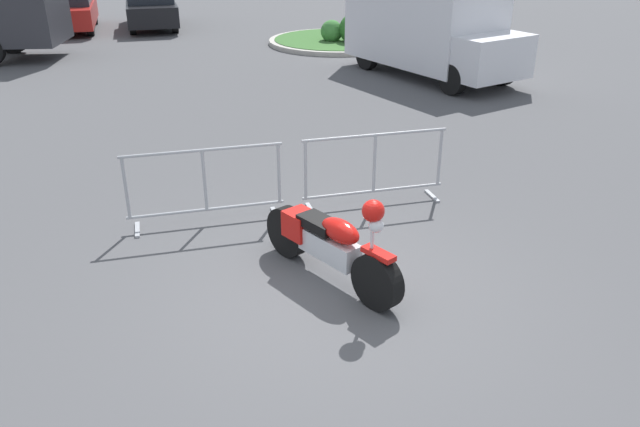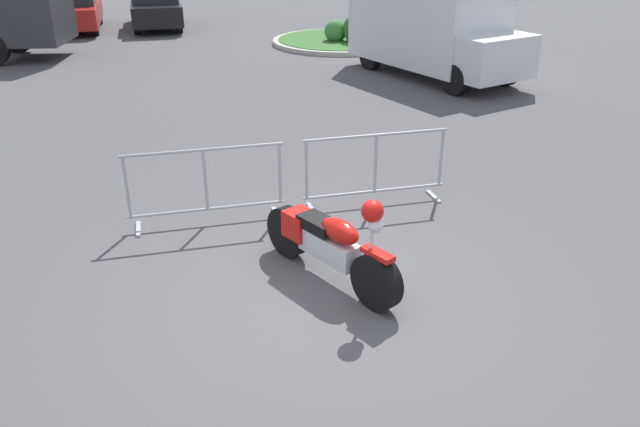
{
  "view_description": "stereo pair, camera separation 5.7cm",
  "coord_description": "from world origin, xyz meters",
  "views": [
    {
      "loc": [
        -1.69,
        -5.59,
        3.78
      ],
      "look_at": [
        0.05,
        0.77,
        0.65
      ],
      "focal_mm": 35.0,
      "sensor_mm": 36.0,
      "label": 1
    },
    {
      "loc": [
        -1.64,
        -5.6,
        3.78
      ],
      "look_at": [
        0.05,
        0.77,
        0.65
      ],
      "focal_mm": 35.0,
      "sensor_mm": 36.0,
      "label": 2
    }
  ],
  "objects": [
    {
      "name": "motorcycle",
      "position": [
        0.04,
        0.37,
        0.46
      ],
      "size": [
        1.09,
        2.02,
        1.22
      ],
      "rotation": [
        0.0,
        0.0,
        -1.13
      ],
      "color": "black",
      "rests_on": "ground"
    },
    {
      "name": "crowd_barrier_far",
      "position": [
        1.24,
        2.21,
        0.55
      ],
      "size": [
        2.12,
        0.45,
        1.07
      ],
      "rotation": [
        0.0,
        0.0,
        -0.01
      ],
      "color": "#9EA0A5",
      "rests_on": "ground"
    },
    {
      "name": "delivery_van",
      "position": [
        5.36,
        9.61,
        1.24
      ],
      "size": [
        3.41,
        5.36,
        2.31
      ],
      "rotation": [
        0.0,
        0.0,
        -1.25
      ],
      "color": "silver",
      "rests_on": "ground"
    },
    {
      "name": "parked_car_red",
      "position": [
        -4.27,
        19.74,
        0.74
      ],
      "size": [
        1.76,
        4.29,
        1.45
      ],
      "rotation": [
        0.0,
        0.0,
        1.57
      ],
      "color": "#B21E19",
      "rests_on": "ground"
    },
    {
      "name": "crowd_barrier_near",
      "position": [
        -1.15,
        2.21,
        0.55
      ],
      "size": [
        2.12,
        0.45,
        1.07
      ],
      "rotation": [
        0.0,
        0.0,
        -0.01
      ],
      "color": "#9EA0A5",
      "rests_on": "ground"
    },
    {
      "name": "planter_island",
      "position": [
        4.49,
        14.51,
        0.21
      ],
      "size": [
        4.51,
        4.51,
        1.04
      ],
      "color": "#ADA89E",
      "rests_on": "ground"
    },
    {
      "name": "parked_car_black",
      "position": [
        -1.36,
        19.61,
        0.74
      ],
      "size": [
        1.78,
        4.33,
        1.47
      ],
      "rotation": [
        0.0,
        0.0,
        1.57
      ],
      "color": "black",
      "rests_on": "ground"
    },
    {
      "name": "ground_plane",
      "position": [
        0.0,
        0.0,
        0.0
      ],
      "size": [
        120.0,
        120.0,
        0.0
      ],
      "primitive_type": "plane",
      "color": "#4C4C4F"
    }
  ]
}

